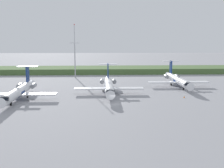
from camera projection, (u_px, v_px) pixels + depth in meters
The scene contains 7 objects.
ground_plane at pixel (110, 86), 106.81m from camera, with size 500.00×500.00×0.00m, color #939399.
grass_berm at pixel (108, 70), 148.11m from camera, with size 320.00×20.00×2.86m, color #4C6B38.
regional_jet_nearest at pixel (19, 91), 82.56m from camera, with size 22.81×31.00×9.00m.
regional_jet_second at pixel (109, 86), 92.01m from camera, with size 22.81×31.00×9.00m.
regional_jet_third at pixel (177, 80), 105.16m from camera, with size 22.81×31.00×9.00m.
antenna_mast at pixel (75, 56), 127.21m from camera, with size 4.40×0.50×24.66m.
safety_cone_front_marker at pixel (184, 97), 84.94m from camera, with size 0.44×0.44×0.55m, color orange.
Camera 1 is at (-3.80, -75.22, 18.03)m, focal length 44.11 mm.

